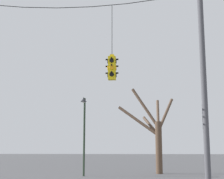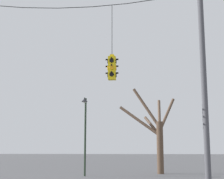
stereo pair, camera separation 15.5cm
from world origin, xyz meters
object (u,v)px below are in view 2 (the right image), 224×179
object	(u,v)px
street_lamp	(85,123)
traffic_light_near_right_pole	(112,67)
utility_pole_right	(204,80)
bare_tree	(156,133)

from	to	relation	value
street_lamp	traffic_light_near_right_pole	bearing A→B (deg)	-68.66
traffic_light_near_right_pole	street_lamp	bearing A→B (deg)	111.34
utility_pole_right	traffic_light_near_right_pole	bearing A→B (deg)	180.00
utility_pole_right	traffic_light_near_right_pole	xyz separation A→B (m)	(-4.02, 0.00, 0.66)
utility_pole_right	bare_tree	bearing A→B (deg)	102.42
utility_pole_right	street_lamp	world-z (taller)	utility_pole_right
utility_pole_right	bare_tree	xyz separation A→B (m)	(-1.81, 8.22, -1.88)
street_lamp	bare_tree	size ratio (longest dim) A/B	0.82
traffic_light_near_right_pole	bare_tree	bearing A→B (deg)	74.93
traffic_light_near_right_pole	bare_tree	xyz separation A→B (m)	(2.21, 8.22, -2.54)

